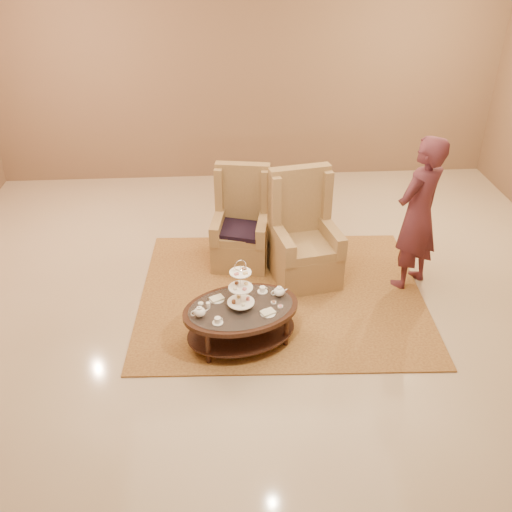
{
  "coord_description": "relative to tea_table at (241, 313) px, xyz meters",
  "views": [
    {
      "loc": [
        -0.45,
        -4.97,
        3.82
      ],
      "look_at": [
        -0.1,
        0.2,
        0.69
      ],
      "focal_mm": 40.0,
      "sensor_mm": 36.0,
      "label": 1
    }
  ],
  "objects": [
    {
      "name": "wall_back",
      "position": [
        0.29,
        4.37,
        1.39
      ],
      "size": [
        8.0,
        0.04,
        3.5
      ],
      "primitive_type": "cube",
      "color": "#846248",
      "rests_on": "ground"
    },
    {
      "name": "tea_table",
      "position": [
        0.0,
        0.0,
        0.0
      ],
      "size": [
        1.36,
        1.1,
        0.99
      ],
      "rotation": [
        0.0,
        0.0,
        0.27
      ],
      "color": "black",
      "rests_on": "ground"
    },
    {
      "name": "armchair_left",
      "position": [
        0.08,
        1.63,
        0.06
      ],
      "size": [
        0.77,
        0.79,
        1.23
      ],
      "rotation": [
        0.0,
        0.0,
        -0.17
      ],
      "color": "#9A7648",
      "rests_on": "ground"
    },
    {
      "name": "person",
      "position": [
        2.03,
        0.96,
        0.56
      ],
      "size": [
        0.8,
        0.75,
        1.83
      ],
      "rotation": [
        0.0,
        0.0,
        3.78
      ],
      "color": "#55242E",
      "rests_on": "ground"
    },
    {
      "name": "rug",
      "position": [
        0.5,
        0.81,
        -0.35
      ],
      "size": [
        3.36,
        2.84,
        0.02
      ],
      "rotation": [
        0.0,
        0.0,
        -0.04
      ],
      "color": "#AC803D",
      "rests_on": "ground"
    },
    {
      "name": "ceiling",
      "position": [
        0.29,
        0.37,
        -0.36
      ],
      "size": [
        8.0,
        8.0,
        0.02
      ],
      "primitive_type": "cube",
      "color": "white",
      "rests_on": "ground"
    },
    {
      "name": "ground",
      "position": [
        0.29,
        0.37,
        -0.36
      ],
      "size": [
        8.0,
        8.0,
        0.0
      ],
      "primitive_type": "plane",
      "color": "#C8B295",
      "rests_on": "ground"
    },
    {
      "name": "armchair_right",
      "position": [
        0.79,
        1.2,
        0.09
      ],
      "size": [
        0.85,
        0.87,
        1.34
      ],
      "rotation": [
        0.0,
        0.0,
        0.19
      ],
      "color": "#9A7648",
      "rests_on": "ground"
    }
  ]
}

